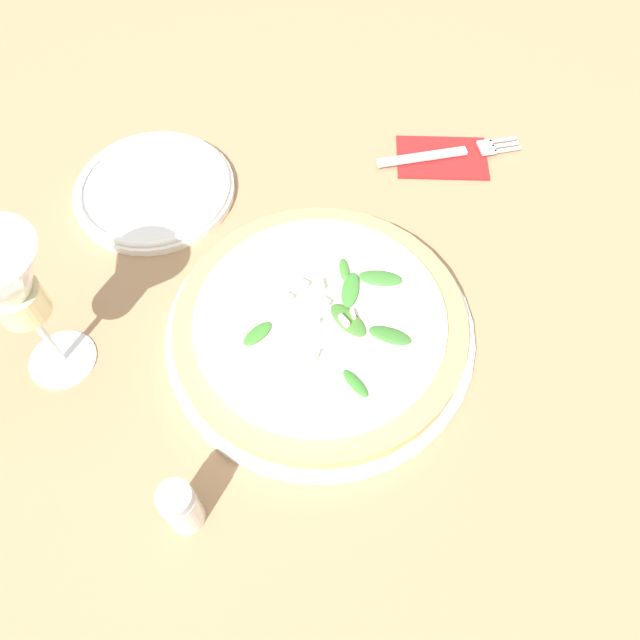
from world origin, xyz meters
The scene contains 7 objects.
ground_plane centered at (0.00, 0.00, 0.00)m, with size 6.00×6.00×0.00m, color #9E7A56.
pizza_arugula_main centered at (-0.02, -0.02, 0.02)m, with size 0.32×0.32×0.05m.
wine_glass centered at (-0.28, 0.01, 0.13)m, with size 0.08×0.08×0.18m.
napkin centered at (0.19, 0.19, 0.00)m, with size 0.13×0.10×0.01m.
fork centered at (0.20, 0.19, 0.01)m, with size 0.19×0.03×0.00m.
side_plate_white centered at (-0.17, 0.22, 0.01)m, with size 0.19×0.19×0.02m.
shaker_pepper centered at (-0.18, -0.18, 0.03)m, with size 0.03×0.03×0.07m.
Camera 1 is at (-0.10, -0.34, 0.57)m, focal length 35.00 mm.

